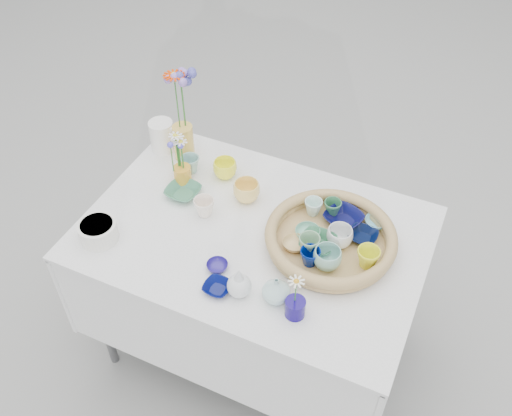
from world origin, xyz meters
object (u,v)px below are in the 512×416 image
at_px(display_table, 254,344).
at_px(bud_vase_seafoam, 276,290).
at_px(tall_vase_yellow, 184,142).
at_px(wicker_tray, 331,239).

distance_m(display_table, bud_vase_seafoam, 0.87).
bearing_deg(display_table, tall_vase_yellow, 148.63).
relative_size(display_table, wicker_tray, 2.66).
relative_size(display_table, bud_vase_seafoam, 12.85).
bearing_deg(tall_vase_yellow, bud_vase_seafoam, -38.96).
bearing_deg(bud_vase_seafoam, wicker_tray, 74.01).
height_order(display_table, bud_vase_seafoam, bud_vase_seafoam).
relative_size(wicker_tray, bud_vase_seafoam, 4.84).
distance_m(wicker_tray, tall_vase_yellow, 0.76).
bearing_deg(wicker_tray, bud_vase_seafoam, -105.99).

